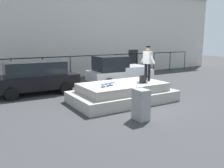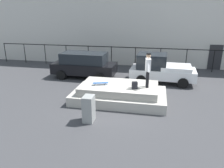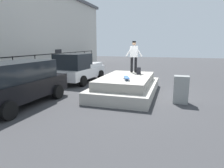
{
  "view_description": "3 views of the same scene",
  "coord_description": "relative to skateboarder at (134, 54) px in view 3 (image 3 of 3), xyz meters",
  "views": [
    {
      "loc": [
        -6.27,
        -8.83,
        2.98
      ],
      "look_at": [
        -0.28,
        1.03,
        0.74
      ],
      "focal_mm": 37.72,
      "sensor_mm": 36.0,
      "label": 1
    },
    {
      "loc": [
        1.7,
        -10.53,
        4.63
      ],
      "look_at": [
        -0.71,
        1.3,
        0.56
      ],
      "focal_mm": 35.53,
      "sensor_mm": 36.0,
      "label": 2
    },
    {
      "loc": [
        -9.45,
        -1.86,
        2.43
      ],
      "look_at": [
        -0.67,
        0.89,
        0.57
      ],
      "focal_mm": 31.29,
      "sensor_mm": 36.0,
      "label": 3
    }
  ],
  "objects": [
    {
      "name": "car_black_hatchback_near",
      "position": [
        -4.6,
        3.83,
        -0.96
      ],
      "size": [
        4.49,
        2.2,
        1.77
      ],
      "color": "black",
      "rests_on": "ground_plane"
    },
    {
      "name": "ground_plane",
      "position": [
        -1.32,
        -0.24,
        -1.89
      ],
      "size": [
        60.0,
        60.0,
        0.0
      ],
      "primitive_type": "plane",
      "color": "#38383A"
    },
    {
      "name": "backpack",
      "position": [
        -0.59,
        -0.39,
        -0.83
      ],
      "size": [
        0.32,
        0.26,
        0.35
      ],
      "primitive_type": "cube",
      "rotation": [
        0.0,
        0.0,
        3.38
      ],
      "color": "black",
      "rests_on": "concrete_ledge"
    },
    {
      "name": "skateboarder",
      "position": [
        0.0,
        0.0,
        0.0
      ],
      "size": [
        0.3,
        0.95,
        1.73
      ],
      "color": "black",
      "rests_on": "concrete_ledge"
    },
    {
      "name": "utility_box",
      "position": [
        -2.33,
        -2.48,
        -1.31
      ],
      "size": [
        0.44,
        0.6,
        1.16
      ],
      "primitive_type": "cube",
      "rotation": [
        0.0,
        0.0,
        -0.0
      ],
      "color": "gray",
      "rests_on": "ground_plane"
    },
    {
      "name": "skateboard",
      "position": [
        -2.39,
        -0.16,
        -0.9
      ],
      "size": [
        0.83,
        0.46,
        0.12
      ],
      "color": "#264C8C",
      "rests_on": "concrete_ledge"
    },
    {
      "name": "car_white_pickup_mid",
      "position": [
        0.67,
        3.8,
        -0.97
      ],
      "size": [
        4.28,
        2.29,
        1.88
      ],
      "color": "white",
      "rests_on": "ground_plane"
    },
    {
      "name": "fence_row",
      "position": [
        -1.32,
        7.12,
        -0.68
      ],
      "size": [
        24.06,
        0.06,
        1.74
      ],
      "color": "black",
      "rests_on": "ground_plane"
    },
    {
      "name": "concrete_ledge",
      "position": [
        -1.44,
        0.07,
        -1.49
      ],
      "size": [
        4.87,
        2.79,
        0.89
      ],
      "color": "#ADA89E",
      "rests_on": "ground_plane"
    }
  ]
}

